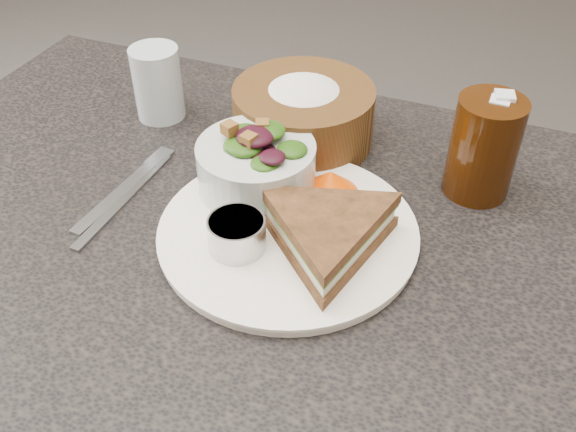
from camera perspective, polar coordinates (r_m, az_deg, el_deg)
The scene contains 11 objects.
dining_table at distance 0.99m, azimuth -2.40°, elevation -18.10°, with size 1.00×0.70×0.75m, color black.
dinner_plate at distance 0.70m, azimuth 0.00°, elevation -1.50°, with size 0.28×0.28×0.01m, color white.
sandwich at distance 0.66m, azimuth 3.50°, elevation -1.49°, with size 0.17×0.17×0.05m, color brown, non-canonical shape.
salad_bowl at distance 0.73m, azimuth -2.86°, elevation 5.09°, with size 0.14×0.14×0.08m, color silver, non-canonical shape.
dressing_ramekin at distance 0.66m, azimuth -4.57°, elevation -1.62°, with size 0.06×0.06×0.04m, color #ACAEB2.
orange_wedge at distance 0.73m, azimuth 3.78°, elevation 2.99°, with size 0.07×0.07×0.03m, color #FF4E00.
fork at distance 0.78m, azimuth -14.71°, elevation 1.99°, with size 0.02×0.16×0.00m, color #A5A9B1.
knife at distance 0.77m, azimuth -14.33°, elevation 1.45°, with size 0.01×0.19×0.00m, color gray.
bread_basket at distance 0.83m, azimuth 1.39°, elevation 9.75°, with size 0.18×0.18×0.10m, color #543C19, non-canonical shape.
cola_glass at distance 0.76m, azimuth 17.08°, elevation 6.21°, with size 0.08×0.08×0.13m, color black, non-canonical shape.
water_glass at distance 0.90m, azimuth -11.52°, elevation 11.50°, with size 0.07×0.07×0.10m, color #B1C0C5.
Camera 1 is at (0.23, -0.46, 1.22)m, focal length 40.00 mm.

